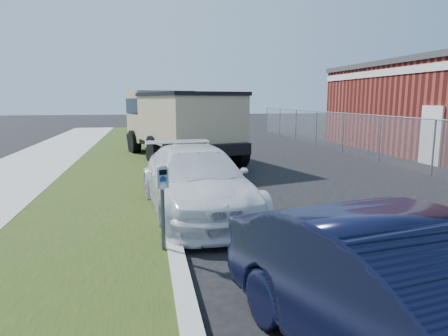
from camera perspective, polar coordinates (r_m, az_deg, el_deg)
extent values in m
plane|color=black|center=(8.09, 11.26, -7.86)|extent=(120.00, 120.00, 0.00)
cube|color=gray|center=(9.43, -8.38, -4.77)|extent=(0.25, 50.00, 0.15)
cube|color=#20370F|center=(9.50, -18.10, -5.11)|extent=(3.00, 50.00, 0.13)
plane|color=slate|center=(16.81, 21.39, 3.90)|extent=(0.00, 30.00, 30.00)
cylinder|color=gray|center=(16.75, 21.58, 6.96)|extent=(0.04, 30.00, 0.04)
cylinder|color=gray|center=(14.38, 27.75, 2.56)|extent=(0.06, 0.06, 1.80)
cylinder|color=gray|center=(16.81, 21.39, 3.90)|extent=(0.06, 0.06, 1.80)
cylinder|color=gray|center=(19.40, 16.66, 4.86)|extent=(0.06, 0.06, 1.80)
cylinder|color=gray|center=(22.09, 13.05, 5.57)|extent=(0.06, 0.06, 1.80)
cylinder|color=gray|center=(24.85, 10.24, 6.10)|extent=(0.06, 0.06, 1.80)
cylinder|color=gray|center=(27.67, 7.98, 6.52)|extent=(0.06, 0.06, 1.80)
cylinder|color=gray|center=(30.51, 6.14, 6.86)|extent=(0.06, 0.06, 1.80)
cube|color=silver|center=(18.43, 24.21, 12.59)|extent=(0.06, 14.00, 0.30)
cube|color=silver|center=(16.82, 27.44, 4.16)|extent=(0.08, 1.10, 2.20)
cylinder|color=#3F4247|center=(6.22, -8.71, -7.30)|extent=(0.08, 0.08, 0.97)
cube|color=gray|center=(6.06, -8.87, -1.42)|extent=(0.20, 0.16, 0.29)
ellipsoid|color=gray|center=(6.04, -8.90, -0.07)|extent=(0.21, 0.16, 0.11)
cube|color=black|center=(5.99, -8.71, -0.62)|extent=(0.11, 0.04, 0.08)
cube|color=#0D3794|center=(6.01, -8.69, -1.62)|extent=(0.10, 0.03, 0.07)
cylinder|color=silver|center=(6.03, -8.66, -2.61)|extent=(0.10, 0.03, 0.11)
cube|color=#3F4247|center=(6.00, -8.70, -1.34)|extent=(0.04, 0.02, 0.05)
imported|color=white|center=(8.58, -3.93, -1.81)|extent=(2.44, 5.03, 1.41)
imported|color=black|center=(3.81, 25.61, -17.93)|extent=(2.36, 4.55, 1.43)
cube|color=black|center=(16.01, -6.23, 3.88)|extent=(4.20, 7.42, 0.38)
cube|color=#998763|center=(18.33, -9.06, 7.39)|extent=(3.01, 2.59, 2.20)
cube|color=black|center=(18.31, -9.09, 8.77)|extent=(3.05, 2.62, 0.66)
cube|color=#998763|center=(15.12, -5.13, 6.99)|extent=(3.77, 5.15, 1.76)
cube|color=black|center=(15.10, -5.18, 10.45)|extent=(3.91, 5.28, 0.13)
cube|color=black|center=(19.39, -9.91, 4.56)|extent=(2.58, 0.86, 0.33)
cylinder|color=black|center=(17.96, -12.70, 3.54)|extent=(0.63, 1.15, 1.10)
cylinder|color=black|center=(18.72, -5.17, 3.98)|extent=(0.63, 1.15, 1.10)
cylinder|color=black|center=(15.12, -9.98, 2.50)|extent=(0.63, 1.15, 1.10)
cylinder|color=black|center=(16.01, -1.29, 3.04)|extent=(0.63, 1.15, 1.10)
cylinder|color=black|center=(13.25, -7.53, 1.55)|extent=(0.63, 1.15, 1.10)
cylinder|color=black|center=(14.27, 2.10, 2.21)|extent=(0.63, 1.15, 1.10)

